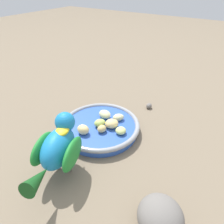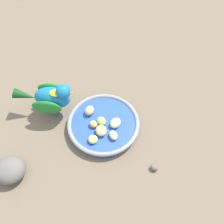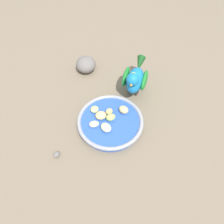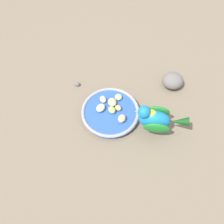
{
  "view_description": "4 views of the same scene",
  "coord_description": "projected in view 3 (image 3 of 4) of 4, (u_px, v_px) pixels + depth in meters",
  "views": [
    {
      "loc": [
        -0.38,
        -0.27,
        0.38
      ],
      "look_at": [
        0.02,
        -0.01,
        0.06
      ],
      "focal_mm": 33.28,
      "sensor_mm": 36.0,
      "label": 1
    },
    {
      "loc": [
        0.19,
        -0.36,
        0.7
      ],
      "look_at": [
        0.01,
        0.03,
        0.07
      ],
      "focal_mm": 41.68,
      "sensor_mm": 36.0,
      "label": 2
    },
    {
      "loc": [
        0.3,
        0.24,
        0.58
      ],
      "look_at": [
        -0.02,
        0.01,
        0.06
      ],
      "focal_mm": 32.57,
      "sensor_mm": 36.0,
      "label": 3
    },
    {
      "loc": [
        -0.22,
        0.4,
        0.74
      ],
      "look_at": [
        -0.02,
        0.02,
        0.04
      ],
      "focal_mm": 35.51,
      "sensor_mm": 36.0,
      "label": 4
    }
  ],
  "objects": [
    {
      "name": "apple_piece_0",
      "position": [
        111.0,
        117.0,
        0.67
      ],
      "size": [
        0.04,
        0.04,
        0.02
      ],
      "primitive_type": "ellipsoid",
      "rotation": [
        0.0,
        0.0,
        5.78
      ],
      "color": "#B2CC66",
      "rests_on": "feeding_bowl"
    },
    {
      "name": "ground_plane",
      "position": [
        106.0,
        124.0,
        0.7
      ],
      "size": [
        4.0,
        4.0,
        0.0
      ],
      "primitive_type": "plane",
      "color": "#756651"
    },
    {
      "name": "apple_piece_3",
      "position": [
        124.0,
        110.0,
        0.69
      ],
      "size": [
        0.03,
        0.03,
        0.03
      ],
      "primitive_type": "ellipsoid",
      "rotation": [
        0.0,
        0.0,
        4.71
      ],
      "color": "#E5C67F",
      "rests_on": "feeding_bowl"
    },
    {
      "name": "pebble_0",
      "position": [
        57.0,
        154.0,
        0.62
      ],
      "size": [
        0.02,
        0.02,
        0.02
      ],
      "primitive_type": "ellipsoid",
      "rotation": [
        0.0,
        0.0,
        3.17
      ],
      "color": "slate",
      "rests_on": "ground_plane"
    },
    {
      "name": "apple_piece_1",
      "position": [
        109.0,
        111.0,
        0.69
      ],
      "size": [
        0.03,
        0.03,
        0.02
      ],
      "primitive_type": "ellipsoid",
      "rotation": [
        0.0,
        0.0,
        6.05
      ],
      "color": "tan",
      "rests_on": "feeding_bowl"
    },
    {
      "name": "rock_large",
      "position": [
        86.0,
        65.0,
        0.84
      ],
      "size": [
        0.12,
        0.12,
        0.06
      ],
      "primitive_type": "ellipsoid",
      "rotation": [
        0.0,
        0.0,
        3.79
      ],
      "color": "slate",
      "rests_on": "ground_plane"
    },
    {
      "name": "apple_piece_5",
      "position": [
        106.0,
        127.0,
        0.65
      ],
      "size": [
        0.04,
        0.04,
        0.02
      ],
      "primitive_type": "ellipsoid",
      "rotation": [
        0.0,
        0.0,
        1.41
      ],
      "color": "beige",
      "rests_on": "feeding_bowl"
    },
    {
      "name": "apple_piece_6",
      "position": [
        95.0,
        109.0,
        0.7
      ],
      "size": [
        0.03,
        0.03,
        0.02
      ],
      "primitive_type": "ellipsoid",
      "rotation": [
        0.0,
        0.0,
        6.11
      ],
      "color": "#C6D17A",
      "rests_on": "feeding_bowl"
    },
    {
      "name": "parrot",
      "position": [
        135.0,
        78.0,
        0.72
      ],
      "size": [
        0.19,
        0.11,
        0.13
      ],
      "rotation": [
        0.0,
        0.0,
        0.34
      ],
      "color": "#59544C",
      "rests_on": "ground_plane"
    },
    {
      "name": "apple_piece_4",
      "position": [
        102.0,
        115.0,
        0.68
      ],
      "size": [
        0.05,
        0.05,
        0.02
      ],
      "primitive_type": "ellipsoid",
      "rotation": [
        0.0,
        0.0,
        5.48
      ],
      "color": "#E5C67F",
      "rests_on": "feeding_bowl"
    },
    {
      "name": "apple_piece_2",
      "position": [
        94.0,
        124.0,
        0.66
      ],
      "size": [
        0.04,
        0.04,
        0.02
      ],
      "primitive_type": "ellipsoid",
      "rotation": [
        0.0,
        0.0,
        2.41
      ],
      "color": "beige",
      "rests_on": "feeding_bowl"
    },
    {
      "name": "feeding_bowl",
      "position": [
        110.0,
        122.0,
        0.68
      ],
      "size": [
        0.22,
        0.22,
        0.03
      ],
      "color": "#2D56B7",
      "rests_on": "ground_plane"
    }
  ]
}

